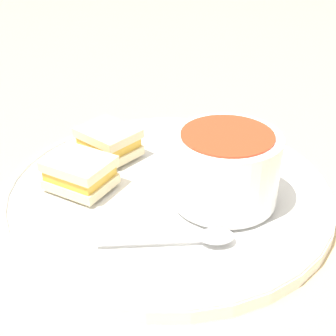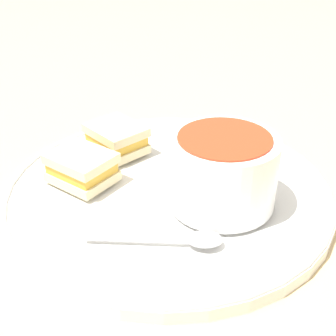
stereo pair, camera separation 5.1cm
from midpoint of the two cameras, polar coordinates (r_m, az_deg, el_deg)
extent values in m
plane|color=#D1B27F|center=(0.53, -2.75, -3.79)|extent=(2.40, 2.40, 0.00)
cylinder|color=white|center=(0.52, -2.77, -3.16)|extent=(0.36, 0.36, 0.01)
torus|color=white|center=(0.52, -2.79, -2.37)|extent=(0.36, 0.36, 0.01)
cylinder|color=white|center=(0.50, 3.85, -3.42)|extent=(0.06, 0.06, 0.01)
cylinder|color=white|center=(0.48, 3.99, -0.07)|extent=(0.11, 0.11, 0.07)
cylinder|color=red|center=(0.46, 4.15, 3.75)|extent=(0.09, 0.09, 0.01)
cube|color=silver|center=(0.44, -5.59, -9.01)|extent=(0.10, 0.01, 0.00)
ellipsoid|color=silver|center=(0.44, 2.60, -8.43)|extent=(0.03, 0.03, 0.01)
cube|color=beige|center=(0.58, -9.65, 2.18)|extent=(0.09, 0.09, 0.01)
cube|color=gold|center=(0.58, -9.74, 3.16)|extent=(0.08, 0.08, 0.01)
cube|color=beige|center=(0.57, -9.84, 4.16)|extent=(0.09, 0.09, 0.01)
cube|color=beige|center=(0.53, -13.31, -1.67)|extent=(0.09, 0.08, 0.01)
cube|color=gold|center=(0.52, -13.46, -0.62)|extent=(0.08, 0.08, 0.01)
cube|color=beige|center=(0.52, -13.61, 0.45)|extent=(0.09, 0.08, 0.01)
camera|label=1|loc=(0.03, -92.86, -1.70)|focal=50.00mm
camera|label=2|loc=(0.03, 87.14, 1.70)|focal=50.00mm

